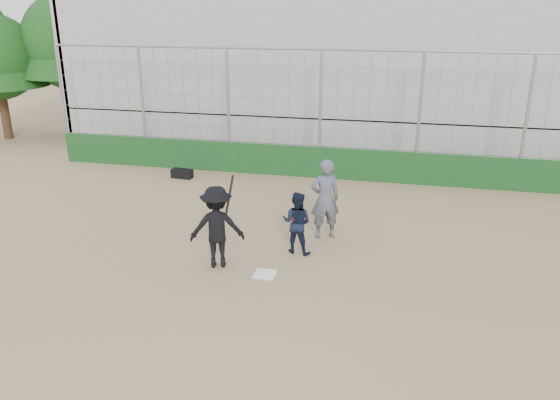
% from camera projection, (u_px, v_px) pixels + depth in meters
% --- Properties ---
extents(ground, '(90.00, 90.00, 0.00)m').
position_uv_depth(ground, '(265.00, 275.00, 11.25)').
color(ground, brown).
rests_on(ground, ground).
extents(home_plate, '(0.44, 0.44, 0.02)m').
position_uv_depth(home_plate, '(265.00, 274.00, 11.24)').
color(home_plate, white).
rests_on(home_plate, ground).
extents(backstop, '(18.10, 0.25, 4.04)m').
position_uv_depth(backstop, '(319.00, 148.00, 17.35)').
color(backstop, '#133B17').
rests_on(backstop, ground).
extents(bleachers, '(20.25, 6.70, 6.98)m').
position_uv_depth(bleachers, '(341.00, 69.00, 21.24)').
color(bleachers, '#959595').
rests_on(bleachers, ground).
extents(tree_left, '(4.48, 4.48, 7.00)m').
position_uv_depth(tree_left, '(70.00, 28.00, 22.19)').
color(tree_left, '#331C12').
rests_on(tree_left, ground).
extents(batter_at_plate, '(1.29, 0.98, 1.92)m').
position_uv_depth(batter_at_plate, '(217.00, 227.00, 11.37)').
color(batter_at_plate, black).
rests_on(batter_at_plate, ground).
extents(catcher_crouched, '(0.80, 0.68, 0.99)m').
position_uv_depth(catcher_crouched, '(297.00, 232.00, 12.09)').
color(catcher_crouched, black).
rests_on(catcher_crouched, ground).
extents(umpire, '(0.83, 0.71, 1.74)m').
position_uv_depth(umpire, '(325.00, 203.00, 12.79)').
color(umpire, '#4A505E').
rests_on(umpire, ground).
extents(equipment_bag, '(0.71, 0.35, 0.33)m').
position_uv_depth(equipment_bag, '(182.00, 173.00, 17.53)').
color(equipment_bag, black).
rests_on(equipment_bag, ground).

